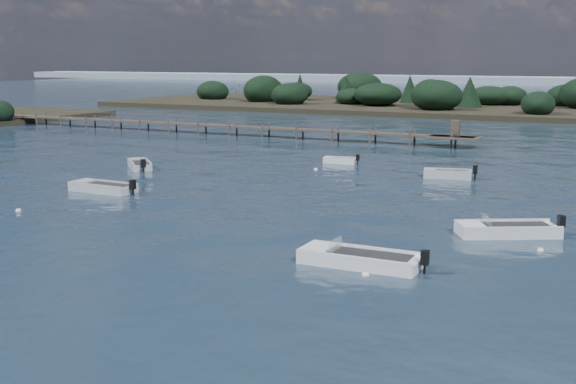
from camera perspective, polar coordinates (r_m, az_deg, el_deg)
The scene contains 13 objects.
ground at distance 86.49m, azimuth 12.36°, elevation 4.49°, with size 400.00×400.00×0.00m, color #172636.
dinghy_mid_grey at distance 49.65m, azimuth -14.41°, elevation 0.22°, with size 4.97×1.78×1.26m.
dinghy_mid_white_a at distance 31.37m, azimuth 5.68°, elevation -5.47°, with size 5.59×2.04×1.31m.
dinghy_mid_white_b at distance 37.97m, azimuth 16.92°, elevation -3.04°, with size 5.25×4.04×1.33m.
tender_far_white at distance 61.21m, azimuth 4.12°, elevation 2.41°, with size 3.08×1.42×1.04m.
tender_far_grey_b at distance 54.77m, azimuth 12.51°, elevation 1.27°, with size 3.95×2.07×1.32m.
tender_far_grey at distance 59.39m, azimuth -11.64°, elevation 2.01°, with size 3.65×3.58×1.31m.
buoy_b at distance 29.98m, azimuth 6.14°, elevation -6.58°, with size 0.32×0.32×0.32m, color white.
buoy_c at distance 44.90m, azimuth -20.53°, elevation -1.42°, with size 0.32×0.32×0.32m, color white.
buoy_d at distance 35.47m, azimuth 19.33°, elevation -4.42°, with size 0.32×0.32×0.32m, color white.
buoy_e at distance 57.60m, azimuth 2.21°, elevation 1.77°, with size 0.32×0.32×0.32m, color white.
jetty at distance 83.69m, azimuth -4.38°, elevation 5.19°, with size 64.50×3.20×3.40m.
distant_haze at distance 276.87m, azimuth 3.03°, elevation 8.75°, with size 280.00×20.00×2.40m, color #8A9BAB.
Camera 1 is at (21.28, -23.36, 8.82)m, focal length 45.00 mm.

